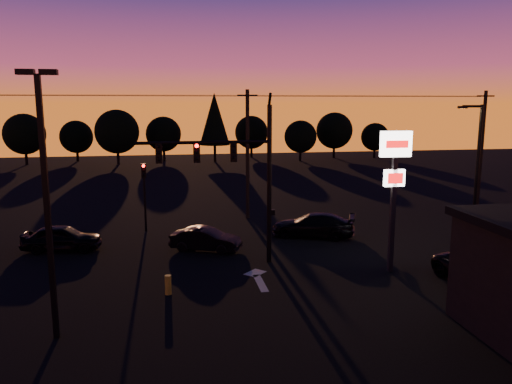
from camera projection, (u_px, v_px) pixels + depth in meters
ground at (253, 292)px, 21.62m from camera, size 120.00×120.00×0.00m
lane_arrow at (258, 278)px, 23.32m from camera, size 1.20×3.10×0.01m
traffic_signal_mast at (238, 168)px, 24.61m from camera, size 6.79×0.52×8.58m
secondary_signal at (144, 187)px, 31.39m from camera, size 0.30×0.31×4.35m
parking_lot_light at (46, 189)px, 16.50m from camera, size 1.25×0.30×9.14m
pylon_sign at (395, 171)px, 23.42m from camera, size 1.50×0.28×6.80m
streetlight at (476, 168)px, 28.57m from camera, size 1.55×0.35×8.00m
utility_pole_1 at (248, 154)px, 34.73m from camera, size 1.40×0.26×9.00m
utility_pole_2 at (481, 150)px, 37.83m from camera, size 1.40×0.26×9.00m
power_wires at (247, 96)px, 34.03m from camera, size 36.00×1.22×0.07m
bollard at (168, 285)px, 21.30m from camera, size 0.28×0.28×0.84m
tree_0 at (24, 134)px, 65.59m from camera, size 5.36×5.36×6.74m
tree_1 at (76, 137)px, 69.64m from camera, size 4.54×4.54×5.71m
tree_2 at (117, 132)px, 65.66m from camera, size 5.77×5.78×7.26m
tree_3 at (163, 134)px, 70.68m from camera, size 4.95×4.95×6.22m
tree_4 at (214, 119)px, 68.59m from camera, size 4.18×4.18×9.50m
tree_5 at (251, 132)px, 74.86m from camera, size 4.95×4.95×6.22m
tree_6 at (300, 137)px, 70.13m from camera, size 4.54×4.54×5.71m
tree_7 at (334, 131)px, 73.96m from camera, size 5.36×5.36×6.74m
tree_8 at (375, 137)px, 74.19m from camera, size 4.12×4.12×5.19m
car_left at (62, 238)px, 27.59m from camera, size 4.39×2.12×1.44m
car_mid at (206, 239)px, 27.61m from camera, size 4.11×2.82×1.28m
car_right at (313, 225)px, 30.49m from camera, size 5.43×3.78×1.46m
suv_parked at (485, 271)px, 22.26m from camera, size 3.32×5.24×1.35m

